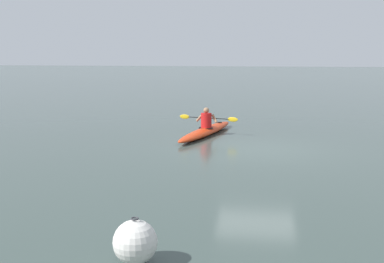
% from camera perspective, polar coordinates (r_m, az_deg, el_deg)
% --- Properties ---
extents(ground_plane, '(160.00, 160.00, 0.00)m').
position_cam_1_polar(ground_plane, '(15.61, 7.66, -2.14)').
color(ground_plane, '#384742').
extents(kayak, '(1.88, 4.88, 0.29)m').
position_cam_1_polar(kayak, '(18.15, 1.67, 0.05)').
color(kayak, red).
rests_on(kayak, ground).
extents(kayaker, '(2.26, 0.72, 0.75)m').
position_cam_1_polar(kayaker, '(18.10, 1.70, 1.45)').
color(kayaker, red).
rests_on(kayaker, kayak).
extents(mooring_buoy_red_near, '(0.67, 0.67, 0.71)m').
position_cam_1_polar(mooring_buoy_red_near, '(7.42, -6.68, -12.76)').
color(mooring_buoy_red_near, silver).
rests_on(mooring_buoy_red_near, ground).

